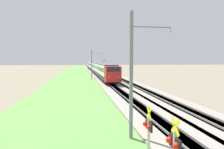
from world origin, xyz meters
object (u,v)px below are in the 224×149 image
object	(u,v)px
passenger_train	(95,67)
catenary_mast_mid	(92,64)
catenary_mast_near	(132,74)
crossing_signal_aux	(148,138)

from	to	relation	value
passenger_train	catenary_mast_mid	xyz separation A→B (m)	(-26.84, 2.72, 1.45)
passenger_train	catenary_mast_near	bearing A→B (deg)	-2.31
crossing_signal_aux	catenary_mast_near	world-z (taller)	catenary_mast_near
passenger_train	catenary_mast_mid	distance (m)	27.01
crossing_signal_aux	passenger_train	bearing A→B (deg)	-92.60
passenger_train	crossing_signal_aux	bearing A→B (deg)	-2.60
catenary_mast_near	crossing_signal_aux	bearing A→B (deg)	173.43
crossing_signal_aux	catenary_mast_mid	world-z (taller)	catenary_mast_mid
catenary_mast_mid	crossing_signal_aux	bearing A→B (deg)	179.30
passenger_train	crossing_signal_aux	xyz separation A→B (m)	(-72.22, 3.27, -0.48)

